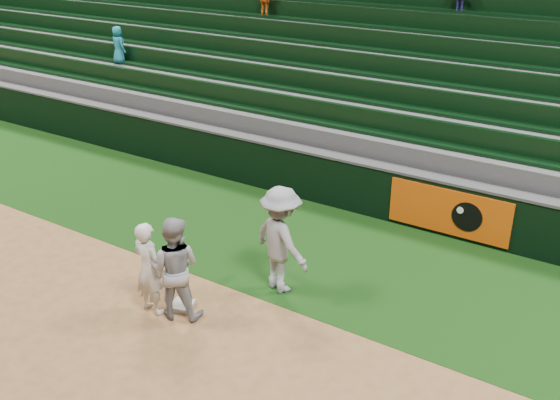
# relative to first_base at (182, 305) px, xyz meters

# --- Properties ---
(ground) EXTENTS (70.00, 70.00, 0.00)m
(ground) POSITION_rel_first_base_xyz_m (-0.02, 0.05, -0.04)
(ground) COLOR brown
(ground) RESTS_ON ground
(foul_grass) EXTENTS (36.00, 4.20, 0.01)m
(foul_grass) POSITION_rel_first_base_xyz_m (-0.02, 3.05, -0.04)
(foul_grass) COLOR black
(foul_grass) RESTS_ON ground
(first_base) EXTENTS (0.47, 0.47, 0.08)m
(first_base) POSITION_rel_first_base_xyz_m (0.00, 0.00, 0.00)
(first_base) COLOR silver
(first_base) RESTS_ON ground
(first_baseman) EXTENTS (0.65, 0.45, 1.70)m
(first_baseman) POSITION_rel_first_base_xyz_m (-0.38, -0.34, 0.81)
(first_baseman) COLOR silver
(first_baseman) RESTS_ON ground
(baserunner) EXTENTS (1.10, 0.99, 1.84)m
(baserunner) POSITION_rel_first_base_xyz_m (0.07, -0.19, 0.88)
(baserunner) COLOR #93959C
(baserunner) RESTS_ON ground
(base_coach) EXTENTS (1.47, 1.13, 2.01)m
(base_coach) POSITION_rel_first_base_xyz_m (1.12, 1.46, 0.97)
(base_coach) COLOR gray
(base_coach) RESTS_ON foul_grass
(field_wall) EXTENTS (36.00, 0.45, 1.25)m
(field_wall) POSITION_rel_first_base_xyz_m (0.00, 5.25, 0.59)
(field_wall) COLOR black
(field_wall) RESTS_ON ground
(stadium_seating) EXTENTS (36.00, 5.95, 4.98)m
(stadium_seating) POSITION_rel_first_base_xyz_m (-0.02, 9.03, 1.66)
(stadium_seating) COLOR #3E3E40
(stadium_seating) RESTS_ON ground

